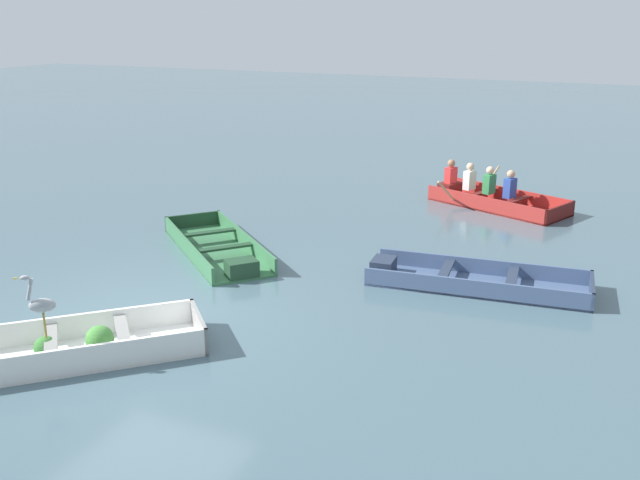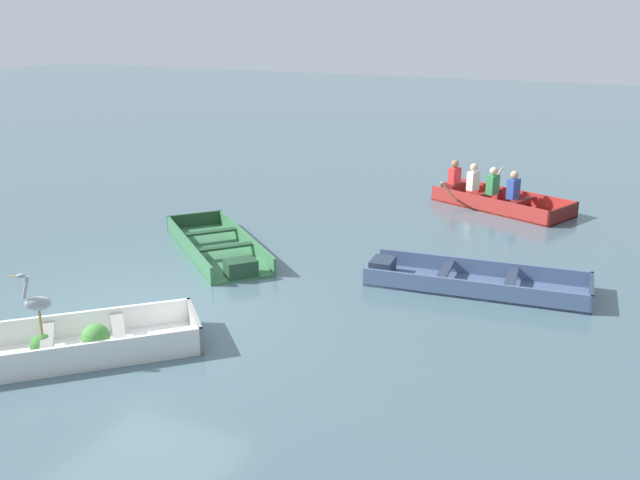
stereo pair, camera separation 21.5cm
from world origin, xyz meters
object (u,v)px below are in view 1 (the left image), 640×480
Objects in this scene: skiff_green_near_moored at (218,249)px; skiff_slate_blue_mid_moored at (469,280)px; rowboat_red_with_crew at (489,196)px; heron_on_dinghy at (41,303)px; dinghy_white_foreground at (78,347)px.

skiff_green_near_moored reaches higher than skiff_slate_blue_mid_moored.
rowboat_red_with_crew is 10.71m from heron_on_dinghy.
dinghy_white_foreground is 6.08m from skiff_slate_blue_mid_moored.
heron_on_dinghy reaches higher than skiff_slate_blue_mid_moored.
skiff_green_near_moored is 6.71m from rowboat_red_with_crew.
skiff_green_near_moored is 4.56m from skiff_slate_blue_mid_moored.
heron_on_dinghy is (-0.13, -0.38, 0.73)m from dinghy_white_foreground.
dinghy_white_foreground is 0.87× the size of rowboat_red_with_crew.
heron_on_dinghy is at bearing -129.95° from skiff_slate_blue_mid_moored.
dinghy_white_foreground is 0.88× the size of skiff_green_near_moored.
skiff_slate_blue_mid_moored is 1.09× the size of rowboat_red_with_crew.
skiff_slate_blue_mid_moored is (4.02, 4.57, -0.05)m from dinghy_white_foreground.
skiff_green_near_moored is 0.99× the size of rowboat_red_with_crew.
heron_on_dinghy reaches higher than rowboat_red_with_crew.
skiff_green_near_moored is 4.68m from heron_on_dinghy.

